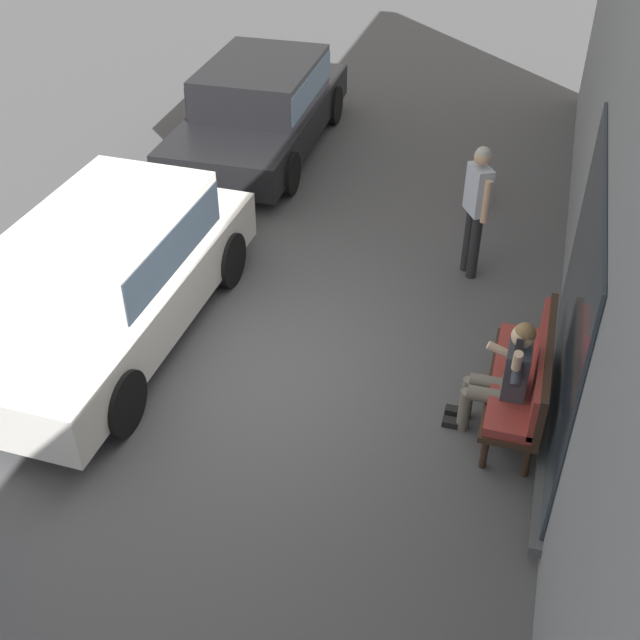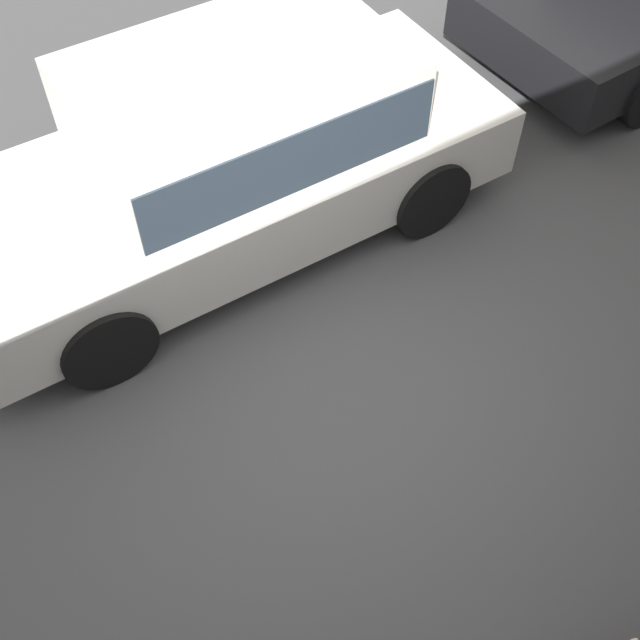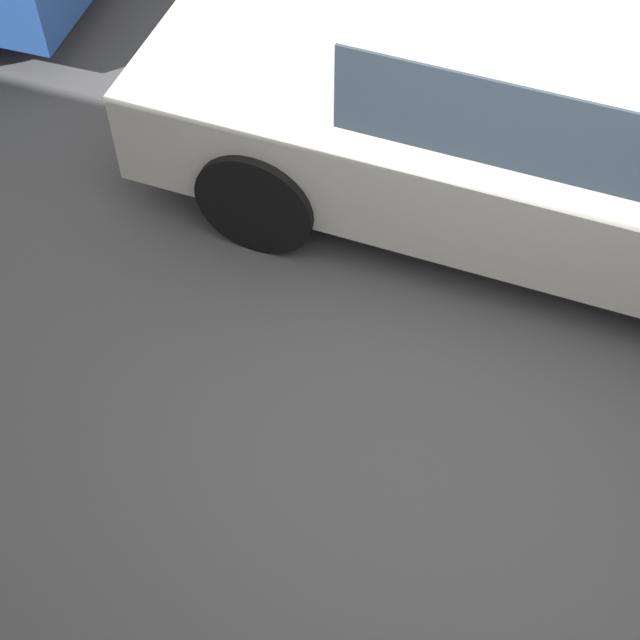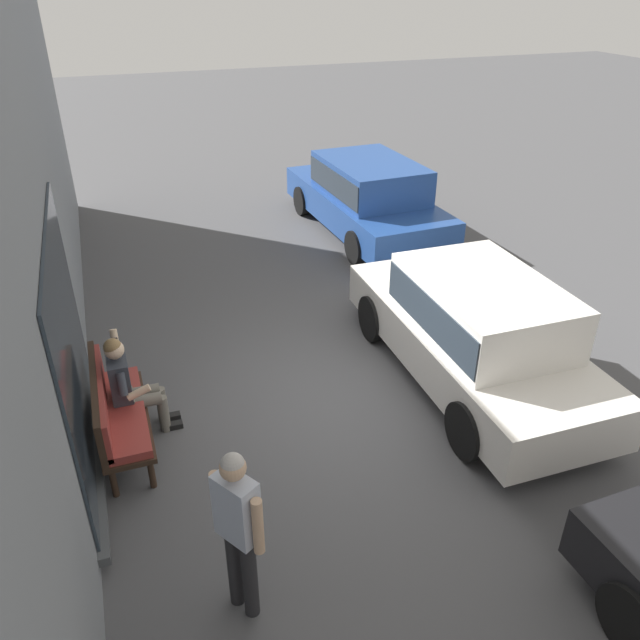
{
  "view_description": "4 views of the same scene",
  "coord_description": "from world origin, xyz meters",
  "views": [
    {
      "loc": [
        6.21,
        2.6,
        5.64
      ],
      "look_at": [
        0.04,
        0.81,
        0.86
      ],
      "focal_mm": 45.0,
      "sensor_mm": 36.0,
      "label": 1
    },
    {
      "loc": [
        1.73,
        2.6,
        4.75
      ],
      "look_at": [
        0.14,
        0.15,
        0.96
      ],
      "focal_mm": 45.0,
      "sensor_mm": 36.0,
      "label": 2
    },
    {
      "loc": [
        -0.34,
        2.6,
        4.23
      ],
      "look_at": [
        0.43,
        0.36,
        1.09
      ],
      "focal_mm": 55.0,
      "sensor_mm": 36.0,
      "label": 3
    },
    {
      "loc": [
        -6.1,
        2.6,
        4.88
      ],
      "look_at": [
        0.2,
        0.34,
        1.08
      ],
      "focal_mm": 35.0,
      "sensor_mm": 36.0,
      "label": 4
    }
  ],
  "objects": [
    {
      "name": "ground_plane",
      "position": [
        0.0,
        0.0,
        0.0
      ],
      "size": [
        60.0,
        60.0,
        0.0
      ],
      "primitive_type": "plane",
      "color": "#4C4C4F"
    },
    {
      "name": "parked_car_mid",
      "position": [
        -0.24,
        -1.64,
        0.84
      ],
      "size": [
        4.41,
        1.86,
        1.54
      ],
      "color": "white",
      "rests_on": "ground_plane"
    }
  ]
}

